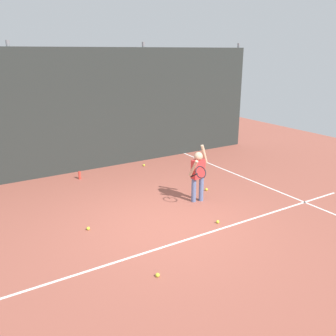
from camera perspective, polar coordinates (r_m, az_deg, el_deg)
The scene contains 14 objects.
ground_plane at distance 7.58m, azimuth -0.47°, elevation -8.71°, with size 20.00×20.00×0.00m, color #9E5142.
court_line_baseline at distance 6.99m, azimuth 2.97°, elevation -11.16°, with size 9.00×0.05×0.00m, color white.
court_line_sideline at distance 10.25m, azimuth 12.84°, elevation -1.88°, with size 0.05×9.00×0.00m, color white.
back_fence_windscreen at distance 10.79m, azimuth -12.55°, elevation 8.73°, with size 11.69×0.08×3.50m, color #282D2B.
fence_post_1 at distance 10.37m, azimuth -22.68°, elevation 7.85°, with size 0.09×0.09×3.65m, color slate.
fence_post_2 at distance 11.59m, azimuth -3.70°, elevation 10.11°, with size 0.09×0.09×3.65m, color slate.
fence_post_3 at distance 13.78m, azimuth 10.61°, elevation 11.09°, with size 0.09×0.09×3.65m, color slate.
tennis_player at distance 8.40m, azimuth 4.75°, elevation -0.68°, with size 0.68×0.61×1.35m.
water_bottle at distance 10.35m, azimuth -13.72°, elevation -1.11°, with size 0.07×0.07×0.22m, color #D83F33.
tennis_ball_0 at distance 9.30m, azimuth 6.05°, elevation -3.37°, with size 0.07×0.07×0.07m, color #CCE033.
tennis_ball_1 at distance 11.22m, azimuth -3.80°, elevation 0.45°, with size 0.07×0.07×0.07m, color #CCE033.
tennis_ball_2 at distance 7.48m, azimuth -12.43°, elevation -9.26°, with size 0.07×0.07×0.07m, color #CCE033.
tennis_ball_4 at distance 5.96m, azimuth -1.65°, elevation -16.45°, with size 0.07×0.07×0.07m, color #CCE033.
tennis_ball_5 at distance 7.64m, azimuth 7.82°, elevation -8.37°, with size 0.07×0.07×0.07m, color #CCE033.
Camera 1 is at (-3.52, -5.79, 3.40)m, focal length 38.80 mm.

